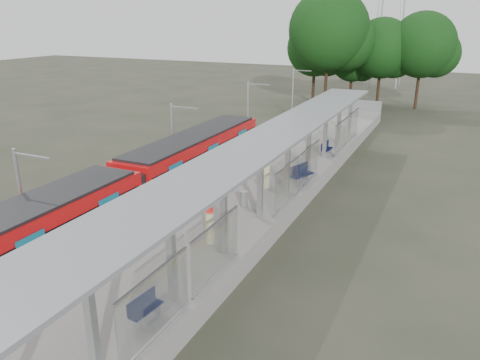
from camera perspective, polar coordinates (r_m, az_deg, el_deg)
name	(u,v)px	position (r m, az deg, el deg)	size (l,w,h in m)	color
trackbed	(205,181)	(31.73, -4.24, -0.08)	(3.00, 70.00, 0.24)	#59544C
platform	(267,185)	(29.77, 3.34, -0.60)	(6.00, 50.00, 1.00)	gray
tactile_strip	(231,172)	(30.58, -1.08, 0.99)	(0.60, 50.00, 0.02)	gold
end_fence	(353,105)	(52.81, 13.64, 8.90)	(6.00, 0.10, 1.20)	#9EA0A5
train	(125,194)	(24.58, -13.88, -1.67)	(2.74, 27.60, 3.62)	black
canopy	(270,145)	(24.72, 3.66, 4.22)	(3.27, 38.00, 3.66)	#9EA0A5
tree_cluster	(357,42)	(59.72, 14.08, 16.02)	(19.84, 13.28, 13.85)	#382316
catenary_masts	(174,141)	(30.97, -8.05, 4.69)	(2.08, 48.16, 5.40)	#9EA0A5
bench_near	(144,307)	(16.39, -11.61, -14.95)	(0.55, 1.36, 0.90)	#0E1549
bench_mid	(301,173)	(28.63, 7.40, 0.81)	(1.08, 1.79, 1.17)	#0E1549
bench_far	(326,148)	(34.92, 10.46, 3.86)	(0.57, 1.48, 0.99)	#0E1549
info_pillar_near	(210,228)	(20.90, -3.72, -5.82)	(0.39, 0.39, 1.73)	beige
info_pillar_far	(266,174)	(27.59, 3.19, 0.79)	(0.45, 0.45, 2.01)	beige
litter_bin	(244,199)	(24.96, 0.48, -2.31)	(0.41, 0.41, 0.84)	#9EA0A5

